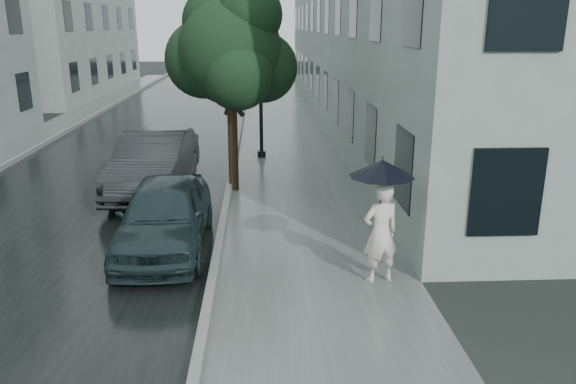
{
  "coord_description": "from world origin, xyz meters",
  "views": [
    {
      "loc": [
        -0.72,
        -7.14,
        4.26
      ],
      "look_at": [
        -0.23,
        2.67,
        1.3
      ],
      "focal_mm": 35.0,
      "sensor_mm": 36.0,
      "label": 1
    }
  ],
  "objects": [
    {
      "name": "pedestrian",
      "position": [
        1.27,
        1.59,
        0.88
      ],
      "size": [
        0.73,
        0.58,
        1.75
      ],
      "primitive_type": "imported",
      "rotation": [
        0.0,
        0.0,
        3.43
      ],
      "color": "silver",
      "rests_on": "sidewalk"
    },
    {
      "name": "ground",
      "position": [
        0.0,
        0.0,
        0.0
      ],
      "size": [
        120.0,
        120.0,
        0.0
      ],
      "primitive_type": "plane",
      "color": "black",
      "rests_on": "ground"
    },
    {
      "name": "car_far",
      "position": [
        -3.5,
        7.25,
        0.78
      ],
      "size": [
        1.84,
        4.77,
        1.55
      ],
      "primitive_type": "imported",
      "rotation": [
        0.0,
        0.0,
        -0.04
      ],
      "color": "#232628",
      "rests_on": "ground"
    },
    {
      "name": "kerb_far",
      "position": [
        -8.57,
        12.0,
        0.07
      ],
      "size": [
        0.15,
        60.0,
        0.15
      ],
      "primitive_type": "cube",
      "color": "slate",
      "rests_on": "ground"
    },
    {
      "name": "lamp_post",
      "position": [
        -0.84,
        11.07,
        3.18
      ],
      "size": [
        0.84,
        0.36,
        5.59
      ],
      "rotation": [
        0.0,
        0.0,
        -0.11
      ],
      "color": "black",
      "rests_on": "ground"
    },
    {
      "name": "building_near",
      "position": [
        5.47,
        19.5,
        4.5
      ],
      "size": [
        7.02,
        36.0,
        9.0
      ],
      "color": "#8D9994",
      "rests_on": "ground"
    },
    {
      "name": "car_near",
      "position": [
        -2.6,
        3.24,
        0.7
      ],
      "size": [
        1.68,
        4.09,
        1.39
      ],
      "primitive_type": "imported",
      "rotation": [
        0.0,
        0.0,
        0.01
      ],
      "color": "#1C2C30",
      "rests_on": "ground"
    },
    {
      "name": "building_far_b",
      "position": [
        -13.77,
        30.0,
        4.0
      ],
      "size": [
        7.02,
        18.0,
        8.0
      ],
      "color": "#8D9994",
      "rests_on": "ground"
    },
    {
      "name": "sidewalk_far",
      "position": [
        -9.5,
        12.0,
        0.0
      ],
      "size": [
        1.7,
        60.0,
        0.01
      ],
      "primitive_type": "cube",
      "color": "#4C5451",
      "rests_on": "ground"
    },
    {
      "name": "kerb_near",
      "position": [
        -1.57,
        12.0,
        0.07
      ],
      "size": [
        0.15,
        60.0,
        0.15
      ],
      "primitive_type": "cube",
      "color": "slate",
      "rests_on": "ground"
    },
    {
      "name": "asphalt_road",
      "position": [
        -5.08,
        12.0,
        0.0
      ],
      "size": [
        6.85,
        60.0,
        0.0
      ],
      "primitive_type": "cube",
      "color": "black",
      "rests_on": "ground"
    },
    {
      "name": "umbrella",
      "position": [
        1.23,
        1.55,
        2.02
      ],
      "size": [
        1.11,
        1.11,
        1.27
      ],
      "rotation": [
        0.0,
        0.0,
        -0.04
      ],
      "color": "black",
      "rests_on": "ground"
    },
    {
      "name": "street_tree",
      "position": [
        -1.45,
        7.45,
        3.6
      ],
      "size": [
        3.41,
        3.1,
        5.27
      ],
      "color": "#332619",
      "rests_on": "ground"
    },
    {
      "name": "sidewalk",
      "position": [
        0.25,
        12.0,
        0.0
      ],
      "size": [
        3.5,
        60.0,
        0.01
      ],
      "primitive_type": "cube",
      "color": "slate",
      "rests_on": "ground"
    }
  ]
}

